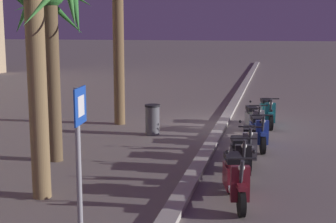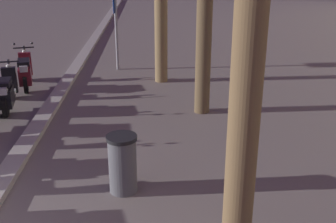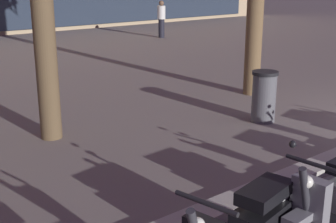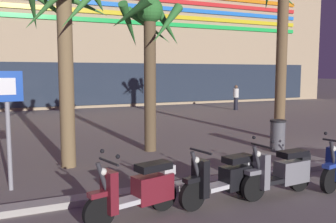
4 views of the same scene
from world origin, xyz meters
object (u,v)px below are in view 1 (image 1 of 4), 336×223
at_px(scooter_maroon_tail_end, 235,179).
at_px(litter_bin, 152,119).
at_px(scooter_grey_far_back, 249,145).
at_px(scooter_teal_last_in_row, 267,112).
at_px(palm_tree_mid_walkway, 33,11).
at_px(palm_tree_by_mall_entrance, 50,26).
at_px(crossing_sign, 79,142).
at_px(scooter_black_gap_after_mid, 240,157).
at_px(scooter_grey_mid_front, 254,120).
at_px(scooter_blue_mid_centre, 258,132).

xyz_separation_m(scooter_maroon_tail_end, litter_bin, (5.53, 3.02, 0.02)).
xyz_separation_m(scooter_maroon_tail_end, scooter_grey_far_back, (2.89, -0.11, -0.01)).
bearing_deg(scooter_teal_last_in_row, palm_tree_mid_walkway, 152.86).
relative_size(scooter_teal_last_in_row, palm_tree_by_mall_entrance, 0.39).
height_order(scooter_grey_far_back, crossing_sign, crossing_sign).
height_order(scooter_maroon_tail_end, palm_tree_mid_walkway, palm_tree_mid_walkway).
relative_size(scooter_black_gap_after_mid, palm_tree_by_mall_entrance, 0.40).
bearing_deg(palm_tree_by_mall_entrance, scooter_grey_mid_front, -48.68).
bearing_deg(scooter_grey_far_back, palm_tree_mid_walkway, 131.08).
distance_m(scooter_teal_last_in_row, crossing_sign, 10.09).
bearing_deg(palm_tree_by_mall_entrance, scooter_blue_mid_centre, -63.04).
distance_m(scooter_grey_far_back, palm_tree_mid_walkway, 6.07).
relative_size(scooter_black_gap_after_mid, crossing_sign, 0.76).
relative_size(scooter_grey_mid_front, crossing_sign, 0.75).
relative_size(scooter_teal_last_in_row, crossing_sign, 0.75).
height_order(scooter_black_gap_after_mid, palm_tree_by_mall_entrance, palm_tree_by_mall_entrance).
bearing_deg(scooter_grey_mid_front, scooter_blue_mid_centre, -172.82).
bearing_deg(crossing_sign, palm_tree_by_mall_entrance, 30.30).
bearing_deg(scooter_grey_mid_front, scooter_grey_far_back, -179.13).
height_order(scooter_grey_mid_front, palm_tree_mid_walkway, palm_tree_mid_walkway).
bearing_deg(palm_tree_mid_walkway, scooter_grey_mid_front, -29.82).
distance_m(scooter_maroon_tail_end, scooter_grey_mid_front, 6.21).
bearing_deg(scooter_maroon_tail_end, scooter_black_gap_after_mid, 1.19).
bearing_deg(crossing_sign, scooter_teal_last_in_row, -16.27).
bearing_deg(scooter_maroon_tail_end, scooter_teal_last_in_row, -3.24).
xyz_separation_m(scooter_blue_mid_centre, crossing_sign, (-6.46, 2.65, 1.06)).
distance_m(scooter_black_gap_after_mid, scooter_grey_mid_front, 4.51).
relative_size(scooter_grey_far_back, scooter_grey_mid_front, 0.96).
bearing_deg(palm_tree_by_mall_entrance, crossing_sign, -149.70).
xyz_separation_m(crossing_sign, palm_tree_mid_walkway, (1.39, 1.42, 2.12)).
bearing_deg(scooter_blue_mid_centre, scooter_maroon_tail_end, 176.59).
distance_m(scooter_maroon_tail_end, scooter_teal_last_in_row, 7.75).
distance_m(scooter_blue_mid_centre, scooter_grey_mid_front, 1.66).
bearing_deg(palm_tree_mid_walkway, scooter_blue_mid_centre, -38.69).
bearing_deg(litter_bin, scooter_grey_mid_front, -77.47).
height_order(scooter_blue_mid_centre, palm_tree_mid_walkway, palm_tree_mid_walkway).
distance_m(scooter_blue_mid_centre, palm_tree_by_mall_entrance, 6.27).
height_order(scooter_maroon_tail_end, scooter_teal_last_in_row, scooter_maroon_tail_end).
bearing_deg(scooter_grey_far_back, litter_bin, 49.96).
xyz_separation_m(scooter_teal_last_in_row, palm_tree_by_mall_entrance, (-5.69, 5.12, 2.90)).
distance_m(scooter_blue_mid_centre, litter_bin, 3.43).
distance_m(palm_tree_by_mall_entrance, litter_bin, 4.81).
bearing_deg(scooter_grey_mid_front, palm_tree_mid_walkway, 150.18).
bearing_deg(litter_bin, palm_tree_by_mall_entrance, 154.54).
xyz_separation_m(scooter_grey_far_back, crossing_sign, (-4.79, 2.49, 1.05)).
bearing_deg(crossing_sign, scooter_blue_mid_centre, -22.27).
xyz_separation_m(scooter_grey_far_back, scooter_grey_mid_front, (3.32, 0.05, -0.00)).
bearing_deg(scooter_maroon_tail_end, litter_bin, 28.66).
distance_m(scooter_black_gap_after_mid, scooter_teal_last_in_row, 6.06).
bearing_deg(scooter_grey_far_back, scooter_maroon_tail_end, 177.74).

